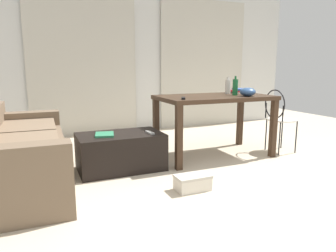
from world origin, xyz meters
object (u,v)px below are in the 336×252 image
object	(u,v)px
tv_remote_primary	(150,133)
couch	(18,154)
wire_chair	(278,114)
bowl	(248,92)
shoebox	(193,182)
craft_table	(214,104)
bottle_near	(228,86)
tv_remote_on_table	(183,98)
magazine	(105,135)
book_stack	(239,91)
bottle_far	(235,87)
coffee_table	(121,152)

from	to	relation	value
tv_remote_primary	couch	bearing A→B (deg)	171.59
couch	wire_chair	world-z (taller)	wire_chair
couch	tv_remote_primary	distance (m)	1.35
tv_remote_primary	bowl	bearing A→B (deg)	-8.19
couch	bowl	size ratio (longest dim) A/B	10.25
bowl	shoebox	distance (m)	1.52
craft_table	bottle_near	xyz separation A→B (m)	(0.30, 0.15, 0.20)
bottle_near	tv_remote_primary	world-z (taller)	bottle_near
couch	shoebox	bearing A→B (deg)	-28.41
tv_remote_on_table	craft_table	bearing A→B (deg)	47.87
magazine	book_stack	bearing A→B (deg)	21.35
bottle_far	shoebox	distance (m)	1.59
magazine	tv_remote_primary	bearing A→B (deg)	2.20
bottle_near	bottle_far	world-z (taller)	bottle_far
tv_remote_primary	magazine	xyz separation A→B (m)	(-0.49, 0.09, 0.00)
coffee_table	tv_remote_on_table	world-z (taller)	tv_remote_on_table
coffee_table	craft_table	size ratio (longest dim) A/B	0.65
magazine	craft_table	bearing A→B (deg)	16.34
coffee_table	shoebox	size ratio (longest dim) A/B	2.85
bottle_far	magazine	size ratio (longest dim) A/B	1.02
wire_chair	coffee_table	bearing A→B (deg)	176.80
wire_chair	bottle_far	bearing A→B (deg)	168.65
tv_remote_primary	magazine	world-z (taller)	magazine
coffee_table	magazine	world-z (taller)	magazine
wire_chair	bottle_near	bearing A→B (deg)	149.72
book_stack	tv_remote_on_table	size ratio (longest dim) A/B	1.67
couch	tv_remote_on_table	world-z (taller)	tv_remote_on_table
tv_remote_on_table	coffee_table	bearing A→B (deg)	-167.90
coffee_table	bottle_far	distance (m)	1.66
tv_remote_primary	magazine	distance (m)	0.50
bowl	shoebox	bearing A→B (deg)	-148.06
bottle_near	magazine	xyz separation A→B (m)	(-1.73, -0.24, -0.46)
wire_chair	shoebox	bearing A→B (deg)	-156.06
tv_remote_on_table	book_stack	bearing A→B (deg)	47.32
bottle_near	magazine	size ratio (longest dim) A/B	0.95
bottle_near	couch	bearing A→B (deg)	-173.96
couch	shoebox	xyz separation A→B (m)	(1.50, -0.81, -0.23)
coffee_table	shoebox	xyz separation A→B (m)	(0.46, -0.86, -0.13)
book_stack	bottle_far	bearing A→B (deg)	-133.99
wire_chair	bowl	bearing A→B (deg)	-175.39
coffee_table	wire_chair	xyz separation A→B (m)	(2.13, -0.12, 0.32)
craft_table	bowl	xyz separation A→B (m)	(0.33, -0.23, 0.16)
wire_chair	bottle_near	distance (m)	0.77
coffee_table	tv_remote_primary	world-z (taller)	tv_remote_primary
bottle_far	shoebox	bearing A→B (deg)	-140.50
wire_chair	book_stack	distance (m)	0.61
coffee_table	tv_remote_on_table	xyz separation A→B (m)	(0.70, -0.16, 0.59)
couch	tv_remote_on_table	size ratio (longest dim) A/B	12.28
tv_remote_on_table	tv_remote_primary	world-z (taller)	tv_remote_on_table
tv_remote_on_table	magazine	size ratio (longest dim) A/B	0.67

